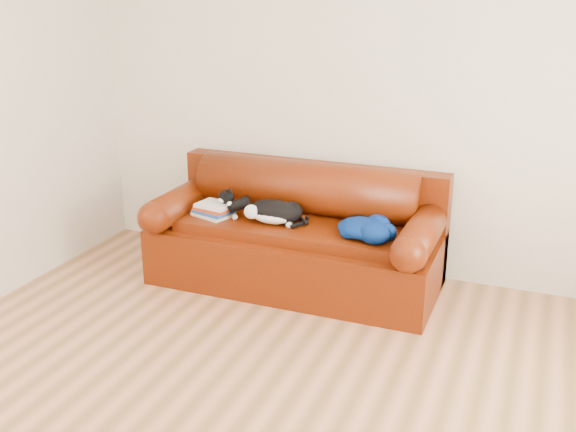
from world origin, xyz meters
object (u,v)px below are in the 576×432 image
(book_stack, at_px, (214,210))
(cat, at_px, (273,212))
(blanket, at_px, (366,228))
(sofa_base, at_px, (295,254))

(book_stack, relative_size, cat, 0.55)
(cat, height_order, blanket, cat)
(blanket, bearing_deg, sofa_base, 168.60)
(sofa_base, distance_m, book_stack, 0.69)
(book_stack, bearing_deg, sofa_base, 11.99)
(sofa_base, xyz_separation_m, blanket, (0.56, -0.11, 0.32))
(sofa_base, relative_size, cat, 3.55)
(cat, bearing_deg, sofa_base, 20.77)
(book_stack, distance_m, blanket, 1.16)
(sofa_base, xyz_separation_m, book_stack, (-0.60, -0.13, 0.31))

